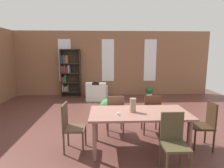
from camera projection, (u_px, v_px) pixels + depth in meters
The scene contains 17 objects.
ground_plane at pixel (111, 127), 4.78m from camera, with size 10.72×10.72×0.00m, color brown.
back_wall_brick at pixel (108, 64), 8.42m from camera, with size 9.25×0.12×2.89m, color #916043.
window_pane_0 at pixel (65, 61), 8.24m from camera, with size 0.55×0.02×1.88m, color white.
window_pane_1 at pixel (108, 60), 8.32m from camera, with size 0.55×0.02×1.88m, color white.
window_pane_2 at pixel (150, 60), 8.40m from camera, with size 0.55×0.02×1.88m, color white.
dining_table at pixel (139, 116), 3.61m from camera, with size 1.92×0.95×0.77m.
vase_on_table at pixel (133, 105), 3.57m from camera, with size 0.12×0.12×0.27m, color #998466.
tealight_candle_0 at pixel (118, 114), 3.42m from camera, with size 0.04×0.04×0.05m, color silver.
dining_chair_far_left at pixel (115, 113), 4.31m from camera, with size 0.42×0.42×0.95m.
dining_chair_far_right at pixel (151, 113), 4.35m from camera, with size 0.42×0.42×0.95m.
dining_chair_near_right at pixel (174, 140), 2.96m from camera, with size 0.40×0.40×0.95m.
dining_chair_head_left at pixel (71, 125), 3.58m from camera, with size 0.41×0.41×0.95m.
dining_chair_head_right at pixel (205, 123), 3.69m from camera, with size 0.43×0.43×0.95m.
bookshelf_tall at pixel (69, 72), 8.17m from camera, with size 0.87×0.29×2.09m.
armchair_white at pixel (97, 93), 7.64m from camera, with size 0.90×0.90×0.75m.
potted_plant_by_shelf at pixel (149, 92), 7.96m from camera, with size 0.32×0.32×0.48m.
potted_plant_corner at pixel (108, 108), 5.42m from camera, with size 0.49×0.49×0.59m.
Camera 1 is at (-0.17, -4.53, 1.89)m, focal length 29.59 mm.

